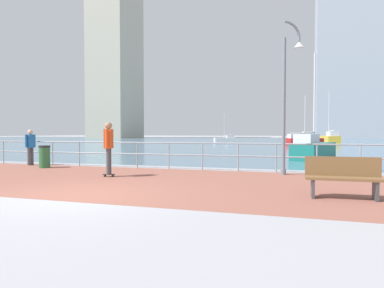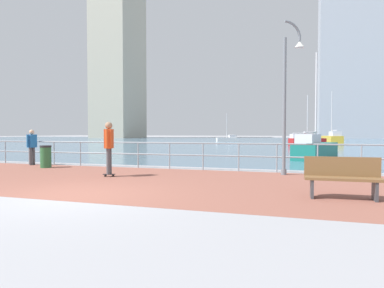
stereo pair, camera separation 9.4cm
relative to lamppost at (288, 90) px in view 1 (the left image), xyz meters
The scene contains 15 objects.
ground 34.86m from the lamppost, 97.64° to the left, with size 220.00×220.00×0.00m, color #9E9EA3.
brick_paving 6.16m from the lamppost, 148.50° to the right, with size 28.00×6.71×0.01m, color #935647.
harbor_water 45.85m from the lamppost, 95.79° to the left, with size 180.00×88.00×0.00m, color slate.
waterfront_railing 5.14m from the lamppost, behind, with size 25.25×0.06×1.08m.
lamppost is the anchor object (origin of this frame).
skateboarder 6.38m from the lamppost, 157.45° to the right, with size 0.41×0.55×1.81m.
bystander 11.30m from the lamppost, behind, with size 0.27×0.56×1.60m.
trash_bin 10.03m from the lamppost, behind, with size 0.46×0.46×0.93m.
park_bench 4.94m from the lamppost, 72.57° to the right, with size 1.61×0.49×0.92m.
sailboat_gray 41.06m from the lamppost, 104.61° to the left, with size 3.25×2.31×4.42m.
sailboat_yellow 26.96m from the lamppost, 87.83° to the left, with size 4.00×3.02×5.51m.
sailboat_blue 7.96m from the lamppost, 81.28° to the left, with size 2.61×4.34×5.83m.
sailboat_white 34.93m from the lamppost, 82.95° to the left, with size 2.44×5.03×6.79m.
tower_steel 87.67m from the lamppost, 123.60° to the left, with size 10.33×13.67×49.00m.
tower_brick 85.63m from the lamppost, 81.50° to the left, with size 14.95×12.35×47.05m.
Camera 1 is at (4.91, -6.69, 1.47)m, focal length 31.87 mm.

